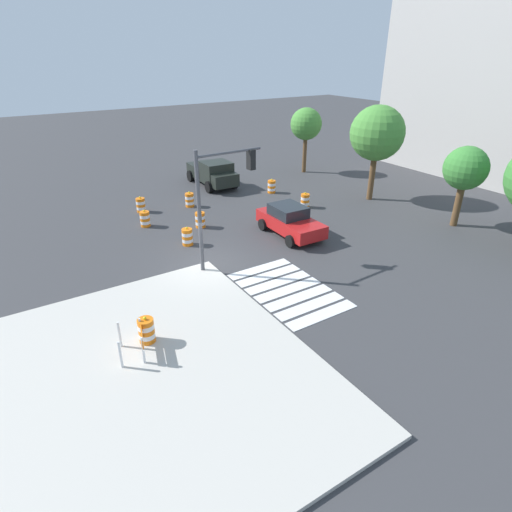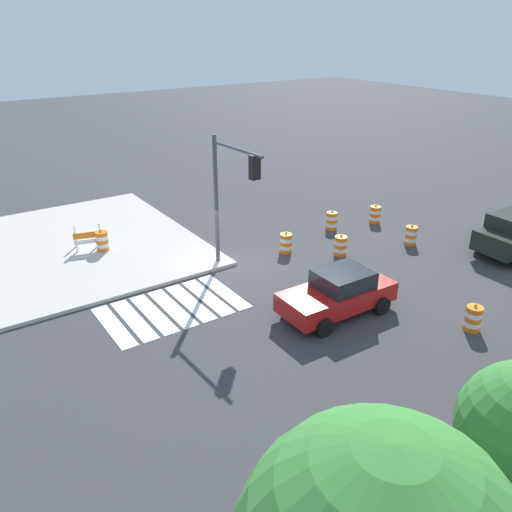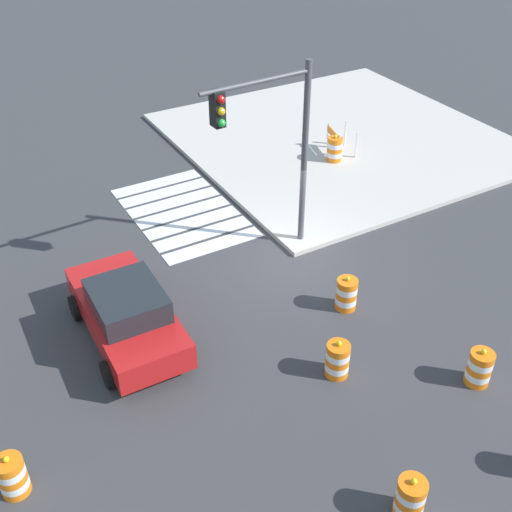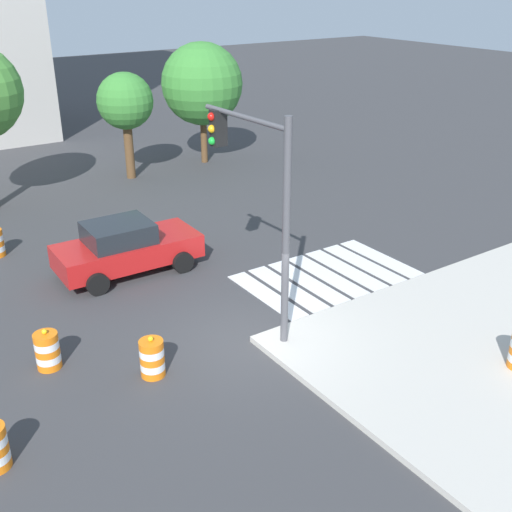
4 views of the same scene
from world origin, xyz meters
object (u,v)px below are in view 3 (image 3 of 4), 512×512
(sports_car, at_px, (127,313))
(traffic_barrel_on_sidewalk, at_px, (335,149))
(traffic_barrel_far_curb, at_px, (337,360))
(traffic_barrel_median_near, at_px, (12,476))
(traffic_light_pole, at_px, (271,132))
(traffic_barrel_crosswalk_end, at_px, (410,498))
(construction_barricade, at_px, (337,139))
(traffic_barrel_lane_center, at_px, (479,368))
(traffic_barrel_near_corner, at_px, (346,294))

(sports_car, distance_m, traffic_barrel_on_sidewalk, 11.31)
(traffic_barrel_far_curb, xyz_separation_m, traffic_barrel_on_sidewalk, (8.85, -6.27, 0.15))
(traffic_barrel_median_near, distance_m, traffic_light_pole, 10.13)
(traffic_barrel_crosswalk_end, distance_m, construction_barricade, 15.04)
(sports_car, xyz_separation_m, traffic_barrel_far_curb, (-3.60, -3.76, -0.36))
(traffic_barrel_median_near, relative_size, traffic_barrel_on_sidewalk, 1.00)
(traffic_light_pole, bearing_deg, construction_barricade, -52.24)
(traffic_barrel_lane_center, height_order, traffic_barrel_on_sidewalk, traffic_barrel_on_sidewalk)
(traffic_barrel_median_near, bearing_deg, construction_barricade, -57.91)
(sports_car, relative_size, traffic_barrel_far_curb, 4.25)
(sports_car, xyz_separation_m, traffic_barrel_near_corner, (-1.74, -5.39, -0.36))
(traffic_barrel_median_near, bearing_deg, traffic_barrel_near_corner, -81.65)
(traffic_barrel_near_corner, bearing_deg, traffic_barrel_on_sidewalk, -33.53)
(sports_car, xyz_separation_m, traffic_barrel_lane_center, (-5.43, -6.41, -0.36))
(traffic_barrel_far_curb, bearing_deg, traffic_barrel_near_corner, -41.32)
(traffic_barrel_crosswalk_end, distance_m, traffic_barrel_far_curb, 3.73)
(traffic_barrel_crosswalk_end, bearing_deg, traffic_barrel_lane_center, -63.87)
(sports_car, relative_size, traffic_light_pole, 0.79)
(traffic_barrel_near_corner, bearing_deg, sports_car, 72.12)
(traffic_barrel_crosswalk_end, bearing_deg, construction_barricade, -30.74)
(traffic_barrel_on_sidewalk, bearing_deg, traffic_barrel_median_near, 121.53)
(traffic_barrel_median_near, bearing_deg, traffic_barrel_crosswalk_end, -123.50)
(traffic_barrel_median_near, height_order, traffic_barrel_far_curb, same)
(sports_car, distance_m, traffic_light_pole, 5.99)
(sports_car, height_order, traffic_barrel_near_corner, sports_car)
(traffic_barrel_lane_center, xyz_separation_m, construction_barricade, (11.15, -4.07, 0.27))
(traffic_barrel_lane_center, bearing_deg, sports_car, 49.72)
(traffic_barrel_near_corner, xyz_separation_m, construction_barricade, (7.46, -5.09, 0.27))
(traffic_barrel_median_near, bearing_deg, sports_car, -48.93)
(traffic_barrel_crosswalk_end, distance_m, traffic_barrel_on_sidewalk, 14.40)
(traffic_light_pole, bearing_deg, traffic_barrel_on_sidewalk, -53.05)
(traffic_barrel_crosswalk_end, relative_size, construction_barricade, 0.73)
(traffic_barrel_near_corner, distance_m, construction_barricade, 9.04)
(traffic_barrel_crosswalk_end, relative_size, traffic_barrel_on_sidewalk, 1.00)
(traffic_barrel_median_near, height_order, traffic_light_pole, traffic_light_pole)
(traffic_barrel_near_corner, height_order, traffic_barrel_median_near, same)
(traffic_barrel_lane_center, height_order, traffic_light_pole, traffic_light_pole)
(sports_car, height_order, traffic_light_pole, traffic_light_pole)
(construction_barricade, bearing_deg, traffic_barrel_lane_center, 159.93)
(traffic_barrel_lane_center, height_order, construction_barricade, construction_barricade)
(traffic_barrel_median_near, xyz_separation_m, traffic_barrel_far_curb, (-0.56, -7.25, 0.00))
(sports_car, height_order, traffic_barrel_far_curb, sports_car)
(traffic_barrel_near_corner, relative_size, traffic_barrel_on_sidewalk, 1.00)
(traffic_barrel_near_corner, xyz_separation_m, traffic_light_pole, (3.15, 0.47, 3.46))
(traffic_barrel_crosswalk_end, bearing_deg, traffic_barrel_on_sidewalk, -30.12)
(traffic_barrel_on_sidewalk, height_order, traffic_light_pole, traffic_light_pole)
(traffic_light_pole, bearing_deg, traffic_barrel_near_corner, -171.57)
(traffic_barrel_far_curb, relative_size, construction_barricade, 0.73)
(traffic_barrel_on_sidewalk, distance_m, traffic_light_pole, 7.18)
(sports_car, bearing_deg, traffic_light_pole, -73.97)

